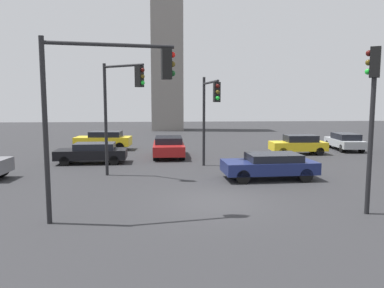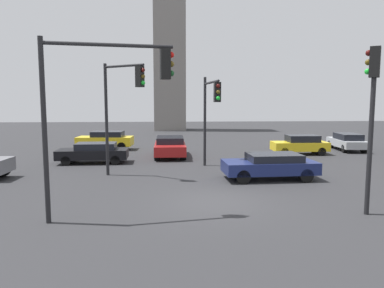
{
  "view_description": "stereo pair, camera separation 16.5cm",
  "coord_description": "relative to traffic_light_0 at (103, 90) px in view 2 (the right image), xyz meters",
  "views": [
    {
      "loc": [
        -1.91,
        -13.85,
        3.89
      ],
      "look_at": [
        -0.72,
        2.3,
        1.98
      ],
      "focal_mm": 34.6,
      "sensor_mm": 36.0,
      "label": 1
    },
    {
      "loc": [
        -1.74,
        -13.86,
        3.89
      ],
      "look_at": [
        -0.72,
        2.3,
        1.98
      ],
      "focal_mm": 34.6,
      "sensor_mm": 36.0,
      "label": 2
    }
  ],
  "objects": [
    {
      "name": "car_2",
      "position": [
        -2.92,
        17.45,
        -3.42
      ],
      "size": [
        4.41,
        2.13,
        1.47
      ],
      "rotation": [
        0.0,
        0.0,
        3.07
      ],
      "color": "yellow",
      "rests_on": "ground_plane"
    },
    {
      "name": "traffic_light_1",
      "position": [
        4.37,
        8.18,
        -0.54
      ],
      "size": [
        0.56,
        3.6,
        5.25
      ],
      "rotation": [
        0.0,
        0.0,
        -1.48
      ],
      "color": "black",
      "rests_on": "ground_plane"
    },
    {
      "name": "car_6",
      "position": [
        -2.61,
        11.11,
        -3.53
      ],
      "size": [
        4.33,
        1.9,
        1.27
      ],
      "rotation": [
        0.0,
        0.0,
        3.17
      ],
      "color": "black",
      "rests_on": "ground_plane"
    },
    {
      "name": "car_4",
      "position": [
        2.15,
        13.46,
        -3.48
      ],
      "size": [
        2.07,
        4.58,
        1.37
      ],
      "rotation": [
        0.0,
        0.0,
        -1.57
      ],
      "color": "maroon",
      "rests_on": "ground_plane"
    },
    {
      "name": "car_1",
      "position": [
        7.08,
        5.73,
        -3.5
      ],
      "size": [
        4.61,
        2.22,
        1.28
      ],
      "rotation": [
        0.0,
        0.0,
        3.19
      ],
      "color": "navy",
      "rests_on": "ground_plane"
    },
    {
      "name": "car_0",
      "position": [
        11.58,
        13.96,
        -3.48
      ],
      "size": [
        3.93,
        1.72,
        1.4
      ],
      "rotation": [
        0.0,
        0.0,
        3.14
      ],
      "color": "yellow",
      "rests_on": "ground_plane"
    },
    {
      "name": "traffic_light_0",
      "position": [
        0.0,
        0.0,
        0.0
      ],
      "size": [
        4.14,
        0.93,
        5.82
      ],
      "rotation": [
        0.0,
        0.0,
        0.17
      ],
      "color": "black",
      "rests_on": "ground_plane"
    },
    {
      "name": "traffic_light_3",
      "position": [
        8.82,
        -0.08,
        -0.3
      ],
      "size": [
        0.49,
        0.44,
        5.64
      ],
      "rotation": [
        0.0,
        0.0,
        2.57
      ],
      "color": "black",
      "rests_on": "ground_plane"
    },
    {
      "name": "ground_plane",
      "position": [
        3.81,
        1.83,
        -4.21
      ],
      "size": [
        108.26,
        108.26,
        0.0
      ],
      "primitive_type": "plane",
      "color": "#2D2D30"
    },
    {
      "name": "car_5",
      "position": [
        16.02,
        15.9,
        -3.5
      ],
      "size": [
        2.06,
        4.4,
        1.33
      ],
      "rotation": [
        0.0,
        0.0,
        1.49
      ],
      "color": "#ADB2B7",
      "rests_on": "ground_plane"
    },
    {
      "name": "traffic_light_2",
      "position": [
        -0.25,
        6.65,
        -0.14
      ],
      "size": [
        2.18,
        1.62,
        5.75
      ],
      "rotation": [
        0.0,
        0.0,
        -0.62
      ],
      "color": "black",
      "rests_on": "ground_plane"
    },
    {
      "name": "skyline_tower",
      "position": [
        2.26,
        37.07,
        8.87
      ],
      "size": [
        4.06,
        4.06,
        26.15
      ],
      "primitive_type": "cube",
      "color": "gray",
      "rests_on": "ground_plane"
    }
  ]
}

